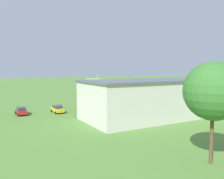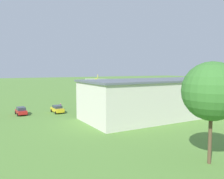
# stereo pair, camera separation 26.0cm
# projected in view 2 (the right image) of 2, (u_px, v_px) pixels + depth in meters

# --- Properties ---
(ground_plane) EXTENTS (400.00, 400.00, 0.00)m
(ground_plane) POSITION_uv_depth(u_px,v_px,m) (107.00, 96.00, 85.80)
(ground_plane) COLOR #568438
(hangar) EXTENTS (36.93, 14.56, 7.79)m
(hangar) POSITION_uv_depth(u_px,v_px,m) (167.00, 97.00, 49.45)
(hangar) COLOR beige
(hangar) RESTS_ON ground_plane
(biplane) EXTENTS (7.45, 7.13, 4.28)m
(biplane) POSITION_uv_depth(u_px,v_px,m) (97.00, 82.00, 76.58)
(biplane) COLOR yellow
(car_yellow) EXTENTS (2.33, 4.54, 1.66)m
(car_yellow) POSITION_uv_depth(u_px,v_px,m) (57.00, 109.00, 52.73)
(car_yellow) COLOR gold
(car_yellow) RESTS_ON ground_plane
(car_red) EXTENTS (2.33, 4.45, 1.65)m
(car_red) POSITION_uv_depth(u_px,v_px,m) (21.00, 111.00, 50.41)
(car_red) COLOR red
(car_red) RESTS_ON ground_plane
(person_walking_on_apron) EXTENTS (0.51, 0.51, 1.78)m
(person_walking_on_apron) POSITION_uv_depth(u_px,v_px,m) (151.00, 98.00, 71.74)
(person_walking_on_apron) COLOR orange
(person_walking_on_apron) RESTS_ON ground_plane
(person_beside_truck) EXTENTS (0.48, 0.48, 1.56)m
(person_beside_truck) POSITION_uv_depth(u_px,v_px,m) (61.00, 106.00, 56.74)
(person_beside_truck) COLOR #3F3F47
(person_beside_truck) RESTS_ON ground_plane
(tree_by_windsock) EXTENTS (6.10, 6.10, 10.70)m
(tree_by_windsock) POSITION_uv_depth(u_px,v_px,m) (212.00, 91.00, 23.80)
(tree_by_windsock) COLOR brown
(tree_by_windsock) RESTS_ON ground_plane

